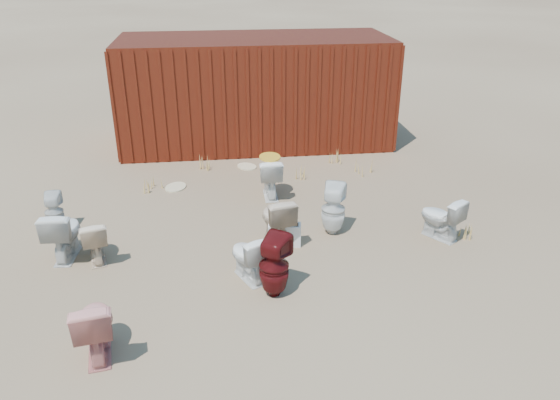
{
  "coord_description": "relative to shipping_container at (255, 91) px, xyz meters",
  "views": [
    {
      "loc": [
        -0.97,
        -7.18,
        4.18
      ],
      "look_at": [
        0.0,
        0.6,
        0.55
      ],
      "focal_mm": 35.0,
      "sensor_mm": 36.0,
      "label": 1
    }
  ],
  "objects": [
    {
      "name": "loose_lid_far",
      "position": [
        -0.34,
        -1.7,
        -1.19
      ],
      "size": [
        0.56,
        0.59,
        0.02
      ],
      "primitive_type": "ellipsoid",
      "rotation": [
        0.0,
        0.0,
        0.57
      ],
      "color": "beige",
      "rests_on": "ground"
    },
    {
      "name": "ground",
      "position": [
        0.0,
        -5.2,
        -1.2
      ],
      "size": [
        100.0,
        100.0,
        0.0
      ],
      "primitive_type": "plane",
      "color": "brown",
      "rests_on": "ground"
    },
    {
      "name": "toilet_back_beige_left",
      "position": [
        -2.79,
        -5.17,
        -0.87
      ],
      "size": [
        0.51,
        0.71,
        0.66
      ],
      "primitive_type": "imported",
      "rotation": [
        0.0,
        0.0,
        3.38
      ],
      "color": "beige",
      "rests_on": "ground"
    },
    {
      "name": "toilet_back_yellowlid",
      "position": [
        -0.01,
        -3.22,
        -0.82
      ],
      "size": [
        0.43,
        0.74,
        0.76
      ],
      "primitive_type": "imported",
      "rotation": [
        0.0,
        0.0,
        3.13
      ],
      "color": "white",
      "rests_on": "ground"
    },
    {
      "name": "toilet_front_e",
      "position": [
        2.47,
        -5.13,
        -0.85
      ],
      "size": [
        0.71,
        0.78,
        0.7
      ],
      "primitive_type": "imported",
      "rotation": [
        0.0,
        0.0,
        3.75
      ],
      "color": "silver",
      "rests_on": "ground"
    },
    {
      "name": "loose_lid_near",
      "position": [
        -1.77,
        -2.62,
        -1.19
      ],
      "size": [
        0.53,
        0.6,
        0.02
      ],
      "primitive_type": "ellipsoid",
      "rotation": [
        0.0,
        0.0,
        -0.36
      ],
      "color": "beige",
      "rests_on": "ground"
    },
    {
      "name": "toilet_front_a",
      "position": [
        -3.24,
        -5.02,
        -0.81
      ],
      "size": [
        0.49,
        0.8,
        0.79
      ],
      "primitive_type": "imported",
      "rotation": [
        0.0,
        0.0,
        3.07
      ],
      "color": "silver",
      "rests_on": "ground"
    },
    {
      "name": "weed_clump_a",
      "position": [
        -2.17,
        -2.66,
        -1.07
      ],
      "size": [
        0.36,
        0.36,
        0.26
      ],
      "primitive_type": "cone",
      "color": "tan",
      "rests_on": "ground"
    },
    {
      "name": "shipping_container",
      "position": [
        0.0,
        0.0,
        0.0
      ],
      "size": [
        6.0,
        2.4,
        2.4
      ],
      "primitive_type": "cube",
      "color": "#51110D",
      "rests_on": "ground"
    },
    {
      "name": "yellow_lid",
      "position": [
        -0.01,
        -3.22,
        -0.43
      ],
      "size": [
        0.38,
        0.48,
        0.02
      ],
      "primitive_type": "ellipsoid",
      "color": "gold",
      "rests_on": "toilet_back_yellowlid"
    },
    {
      "name": "toilet_back_beige_right",
      "position": [
        -0.09,
        -4.96,
        -0.81
      ],
      "size": [
        0.58,
        0.84,
        0.78
      ],
      "primitive_type": "imported",
      "rotation": [
        0.0,
        0.0,
        3.34
      ],
      "color": "tan",
      "rests_on": "ground"
    },
    {
      "name": "toilet_back_a",
      "position": [
        -3.6,
        -4.13,
        -0.87
      ],
      "size": [
        0.32,
        0.32,
        0.65
      ],
      "primitive_type": "imported",
      "rotation": [
        0.0,
        0.0,
        3.22
      ],
      "color": "silver",
      "rests_on": "ground"
    },
    {
      "name": "weed_clump_e",
      "position": [
        1.57,
        -1.7,
        -1.06
      ],
      "size": [
        0.34,
        0.34,
        0.28
      ],
      "primitive_type": "cone",
      "color": "tan",
      "rests_on": "ground"
    },
    {
      "name": "weed_clump_b",
      "position": [
        0.67,
        -2.37,
        -1.07
      ],
      "size": [
        0.32,
        0.32,
        0.27
      ],
      "primitive_type": "cone",
      "color": "tan",
      "rests_on": "ground"
    },
    {
      "name": "weed_clump_f",
      "position": [
        2.96,
        -5.17,
        -1.08
      ],
      "size": [
        0.28,
        0.28,
        0.24
      ],
      "primitive_type": "cone",
      "color": "tan",
      "rests_on": "ground"
    },
    {
      "name": "weed_clump_d",
      "position": [
        -1.19,
        -1.72,
        -1.06
      ],
      "size": [
        0.3,
        0.3,
        0.28
      ],
      "primitive_type": "cone",
      "color": "tan",
      "rests_on": "ground"
    },
    {
      "name": "weed_clump_c",
      "position": [
        2.02,
        -2.35,
        -1.05
      ],
      "size": [
        0.36,
        0.36,
        0.29
      ],
      "primitive_type": "cone",
      "color": "tan",
      "rests_on": "ground"
    },
    {
      "name": "toilet_back_e",
      "position": [
        0.83,
        -4.77,
        -0.78
      ],
      "size": [
        0.49,
        0.5,
        0.84
      ],
      "primitive_type": "imported",
      "rotation": [
        0.0,
        0.0,
        2.77
      ],
      "color": "white",
      "rests_on": "ground"
    },
    {
      "name": "toilet_front_c",
      "position": [
        -0.6,
        -5.95,
        -0.85
      ],
      "size": [
        0.64,
        0.79,
        0.7
      ],
      "primitive_type": "imported",
      "rotation": [
        0.0,
        0.0,
        3.57
      ],
      "color": "white",
      "rests_on": "ground"
    },
    {
      "name": "loose_tank",
      "position": [
        0.01,
        -5.06,
        -1.02
      ],
      "size": [
        0.52,
        0.27,
        0.35
      ],
      "primitive_type": "cube",
      "rotation": [
        0.0,
        0.0,
        -0.15
      ],
      "color": "silver",
      "rests_on": "ground"
    },
    {
      "name": "toilet_front_pink",
      "position": [
        -2.4,
        -7.29,
        -0.81
      ],
      "size": [
        0.55,
        0.82,
        0.78
      ],
      "primitive_type": "imported",
      "rotation": [
        0.0,
        0.0,
        3.31
      ],
      "color": "#D7827C",
      "rests_on": "ground"
    },
    {
      "name": "toilet_front_maroon",
      "position": [
        -0.3,
        -6.37,
        -0.77
      ],
      "size": [
        0.55,
        0.55,
        0.87
      ],
      "primitive_type": "imported",
      "rotation": [
        0.0,
        0.0,
        2.55
      ],
      "color": "#500D0F",
      "rests_on": "ground"
    }
  ]
}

